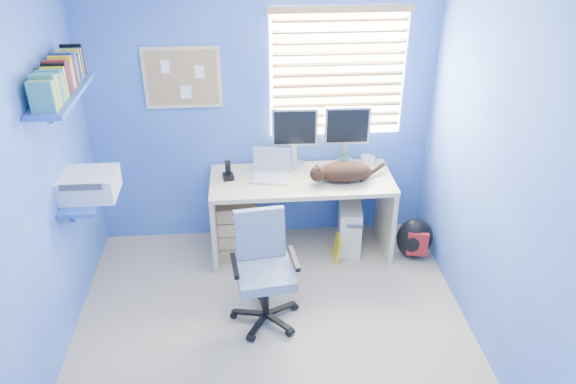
{
  "coord_description": "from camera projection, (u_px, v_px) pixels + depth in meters",
  "views": [
    {
      "loc": [
        -0.15,
        -2.98,
        3.0
      ],
      "look_at": [
        0.15,
        0.65,
        0.95
      ],
      "focal_mm": 35.0,
      "sensor_mm": 36.0,
      "label": 1
    }
  ],
  "objects": [
    {
      "name": "floor",
      "position": [
        275.0,
        351.0,
        4.07
      ],
      "size": [
        3.0,
        3.2,
        0.0
      ],
      "primitive_type": "cube",
      "color": "#BEAC91",
      "rests_on": "ground"
    },
    {
      "name": "wall_back",
      "position": [
        262.0,
        109.0,
        4.85
      ],
      "size": [
        3.0,
        0.01,
        2.5
      ],
      "primitive_type": "cube",
      "color": "blue",
      "rests_on": "ground"
    },
    {
      "name": "wall_left",
      "position": [
        22.0,
        212.0,
        3.35
      ],
      "size": [
        0.01,
        3.2,
        2.5
      ],
      "primitive_type": "cube",
      "color": "blue",
      "rests_on": "ground"
    },
    {
      "name": "wall_right",
      "position": [
        508.0,
        192.0,
        3.56
      ],
      "size": [
        0.01,
        3.2,
        2.5
      ],
      "primitive_type": "cube",
      "color": "blue",
      "rests_on": "ground"
    },
    {
      "name": "desk",
      "position": [
        301.0,
        215.0,
        5.0
      ],
      "size": [
        1.57,
        0.65,
        0.74
      ],
      "primitive_type": "cube",
      "color": "tan",
      "rests_on": "floor"
    },
    {
      "name": "laptop",
      "position": [
        270.0,
        167.0,
        4.76
      ],
      "size": [
        0.37,
        0.32,
        0.22
      ],
      "primitive_type": "cube",
      "rotation": [
        0.0,
        0.0,
        -0.18
      ],
      "color": "silver",
      "rests_on": "desk"
    },
    {
      "name": "monitor_left",
      "position": [
        294.0,
        137.0,
        4.91
      ],
      "size": [
        0.4,
        0.14,
        0.54
      ],
      "primitive_type": "cube",
      "rotation": [
        0.0,
        0.0,
        -0.04
      ],
      "color": "silver",
      "rests_on": "desk"
    },
    {
      "name": "monitor_right",
      "position": [
        346.0,
        135.0,
        4.95
      ],
      "size": [
        0.4,
        0.13,
        0.54
      ],
      "primitive_type": "cube",
      "rotation": [
        0.0,
        0.0,
        -0.03
      ],
      "color": "silver",
      "rests_on": "desk"
    },
    {
      "name": "phone",
      "position": [
        228.0,
        170.0,
        4.77
      ],
      "size": [
        0.11,
        0.12,
        0.17
      ],
      "primitive_type": "cube",
      "rotation": [
        0.0,
        0.0,
        0.17
      ],
      "color": "black",
      "rests_on": "desk"
    },
    {
      "name": "mug",
      "position": [
        344.0,
        159.0,
        5.04
      ],
      "size": [
        0.1,
        0.09,
        0.1
      ],
      "primitive_type": "imported",
      "color": "#398475",
      "rests_on": "desk"
    },
    {
      "name": "cd_spindle",
      "position": [
        368.0,
        160.0,
        5.04
      ],
      "size": [
        0.13,
        0.13,
        0.07
      ],
      "primitive_type": "cylinder",
      "color": "silver",
      "rests_on": "desk"
    },
    {
      "name": "cat",
      "position": [
        345.0,
        172.0,
        4.74
      ],
      "size": [
        0.5,
        0.33,
        0.17
      ],
      "primitive_type": "ellipsoid",
      "rotation": [
        0.0,
        0.0,
        0.19
      ],
      "color": "black",
      "rests_on": "desk"
    },
    {
      "name": "tower_pc",
      "position": [
        350.0,
        225.0,
        5.12
      ],
      "size": [
        0.25,
        0.46,
        0.45
      ],
      "primitive_type": "cube",
      "rotation": [
        0.0,
        0.0,
        -0.13
      ],
      "color": "beige",
      "rests_on": "floor"
    },
    {
      "name": "drawer_boxes",
      "position": [
        238.0,
        228.0,
        4.99
      ],
      "size": [
        0.35,
        0.28,
        0.54
      ],
      "primitive_type": "cube",
      "color": "tan",
      "rests_on": "floor"
    },
    {
      "name": "yellow_book",
      "position": [
        337.0,
        248.0,
        4.98
      ],
      "size": [
        0.03,
        0.17,
        0.24
      ],
      "primitive_type": "cube",
      "color": "yellow",
      "rests_on": "floor"
    },
    {
      "name": "backpack",
      "position": [
        414.0,
        238.0,
        5.0
      ],
      "size": [
        0.38,
        0.32,
        0.38
      ],
      "primitive_type": "ellipsoid",
      "rotation": [
        0.0,
        0.0,
        -0.27
      ],
      "color": "black",
      "rests_on": "floor"
    },
    {
      "name": "office_chair",
      "position": [
        264.0,
        283.0,
        4.23
      ],
      "size": [
        0.56,
        0.56,
        0.87
      ],
      "color": "black",
      "rests_on": "floor"
    },
    {
      "name": "window_blinds",
      "position": [
        338.0,
        74.0,
        4.72
      ],
      "size": [
        1.15,
        0.05,
        1.1
      ],
      "color": "white",
      "rests_on": "ground"
    },
    {
      "name": "corkboard",
      "position": [
        182.0,
        78.0,
        4.63
      ],
      "size": [
        0.64,
        0.02,
        0.52
      ],
      "color": "tan",
      "rests_on": "ground"
    },
    {
      "name": "wall_shelves",
      "position": [
        73.0,
        133.0,
        3.92
      ],
      "size": [
        0.42,
        0.9,
        1.05
      ],
      "color": "#2F56B5",
      "rests_on": "ground"
    }
  ]
}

